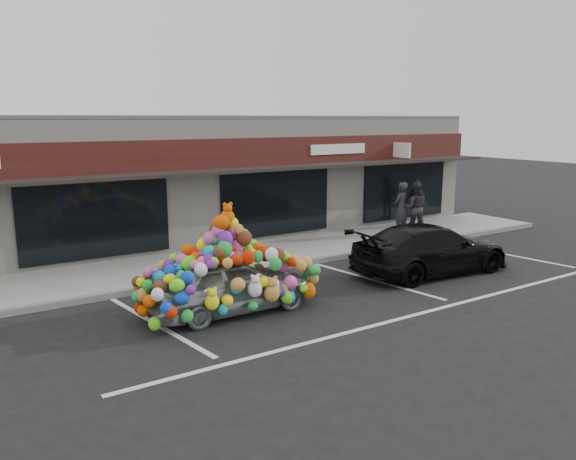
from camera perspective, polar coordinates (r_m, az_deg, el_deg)
ground at (r=13.34m, az=0.27°, el=-7.20°), size 90.00×90.00×0.00m
shop_building at (r=20.35m, az=-12.91°, el=5.19°), size 24.00×7.20×4.31m
sidewalk at (r=16.67m, az=-7.29°, el=-3.22°), size 26.00×3.00×0.15m
kerb at (r=15.38m, az=-4.86°, el=-4.42°), size 26.00×0.18×0.16m
parking_stripe_left at (r=12.17m, az=-13.15°, el=-9.35°), size 0.73×4.37×0.01m
parking_stripe_mid at (r=15.13m, az=8.79°, el=-5.06°), size 0.73×4.37×0.01m
parking_stripe_right at (r=19.06m, az=21.03°, el=-2.28°), size 0.73×4.37×0.01m
lane_line at (r=12.90m, az=13.55°, el=-8.17°), size 14.00×0.12×0.01m
toy_car at (r=12.46m, az=-6.03°, el=-4.80°), size 2.74×4.02×2.33m
black_sedan at (r=15.98m, az=14.31°, el=-1.87°), size 2.26×4.85×1.37m
pedestrian_a at (r=20.46m, az=11.37°, el=2.22°), size 0.77×0.61×1.85m
pedestrian_b at (r=20.67m, az=12.73°, el=2.22°), size 1.13×1.08×1.83m
pedestrian_c at (r=22.08m, az=12.85°, el=2.74°), size 1.07×0.49×1.80m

